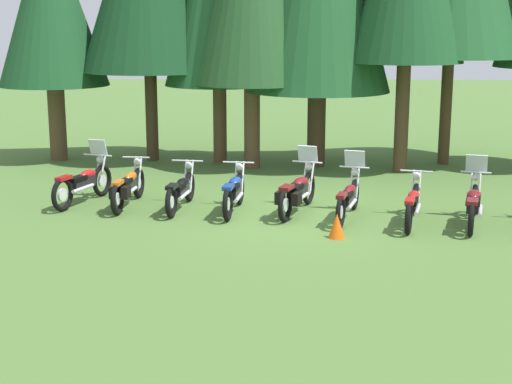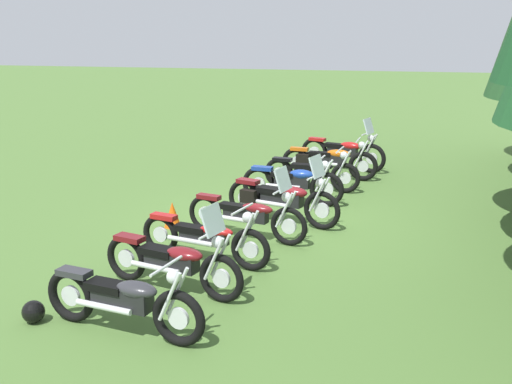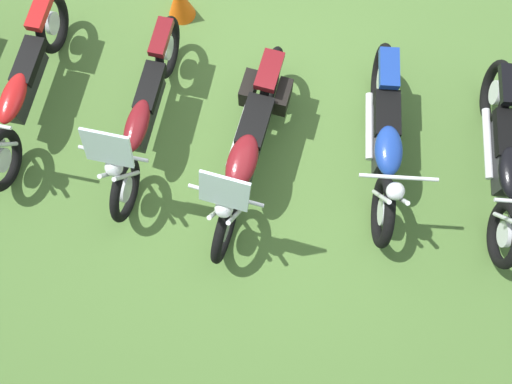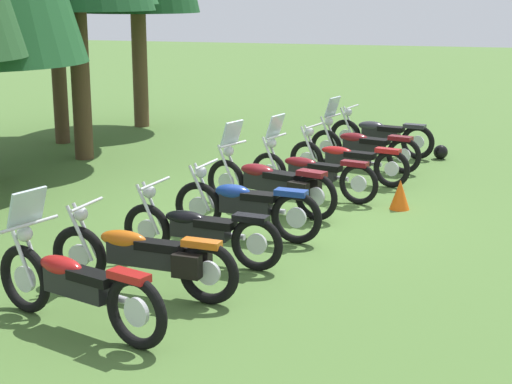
{
  "view_description": "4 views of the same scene",
  "coord_description": "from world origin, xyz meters",
  "views": [
    {
      "loc": [
        -0.33,
        -15.84,
        4.03
      ],
      "look_at": [
        -0.82,
        -0.07,
        0.51
      ],
      "focal_mm": 53.28,
      "sensor_mm": 36.0,
      "label": 1
    },
    {
      "loc": [
        11.74,
        2.18,
        3.73
      ],
      "look_at": [
        0.42,
        -0.26,
        0.67
      ],
      "focal_mm": 45.32,
      "sensor_mm": 36.0,
      "label": 2
    },
    {
      "loc": [
        0.11,
        2.22,
        5.49
      ],
      "look_at": [
        0.03,
        0.76,
        0.81
      ],
      "focal_mm": 37.6,
      "sensor_mm": 36.0,
      "label": 3
    },
    {
      "loc": [
        -11.64,
        -2.89,
        3.37
      ],
      "look_at": [
        -1.32,
        0.0,
        0.67
      ],
      "focal_mm": 56.13,
      "sensor_mm": 36.0,
      "label": 4
    }
  ],
  "objects": [
    {
      "name": "motorcycle_6",
      "position": [
        2.41,
        -0.66,
        0.42
      ],
      "size": [
        0.85,
        2.3,
        0.99
      ],
      "rotation": [
        0.0,
        0.0,
        1.32
      ],
      "color": "black",
      "rests_on": "ground_plane"
    },
    {
      "name": "ground_plane",
      "position": [
        0.0,
        0.0,
        0.0
      ],
      "size": [
        80.0,
        80.0,
        0.0
      ],
      "primitive_type": "plane",
      "color": "#4C7033"
    },
    {
      "name": "motorcycle_2",
      "position": [
        -2.49,
        0.42,
        0.43
      ],
      "size": [
        0.72,
        2.24,
        1.0
      ],
      "rotation": [
        0.0,
        0.0,
        1.44
      ],
      "color": "black",
      "rests_on": "ground_plane"
    },
    {
      "name": "motorcycle_3",
      "position": [
        -1.3,
        0.16,
        0.47
      ],
      "size": [
        0.7,
        2.22,
        1.02
      ],
      "rotation": [
        0.0,
        0.0,
        1.46
      ],
      "color": "black",
      "rests_on": "ground_plane"
    },
    {
      "name": "motorcycle_5",
      "position": [
        1.13,
        -0.25,
        0.46
      ],
      "size": [
        0.85,
        2.3,
        1.35
      ],
      "rotation": [
        0.0,
        0.0,
        1.31
      ],
      "color": "black",
      "rests_on": "ground_plane"
    },
    {
      "name": "motorcycle_4",
      "position": [
        0.07,
        0.15,
        0.49
      ],
      "size": [
        1.06,
        2.32,
        1.38
      ],
      "rotation": [
        0.0,
        0.0,
        1.24
      ],
      "color": "black",
      "rests_on": "ground_plane"
    },
    {
      "name": "traffic_cone",
      "position": [
        0.78,
        -1.78,
        0.24
      ],
      "size": [
        0.32,
        0.32,
        0.48
      ],
      "primitive_type": "cone",
      "color": "#EA590F",
      "rests_on": "ground_plane"
    }
  ]
}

